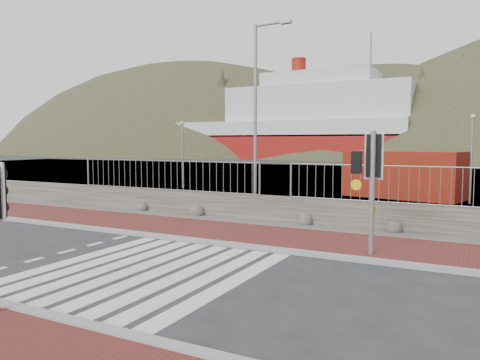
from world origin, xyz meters
The scene contains 14 objects.
ground centered at (0.00, 0.00, 0.00)m, with size 220.00×220.00×0.00m, color #28282B.
sidewalk_far centered at (0.00, 4.50, 0.04)m, with size 40.00×3.00×0.08m, color maroon.
kerb_near centered at (0.00, -3.00, 0.05)m, with size 40.00×0.25×0.12m, color gray.
kerb_far centered at (0.00, 3.00, 0.05)m, with size 40.00×0.25×0.12m, color gray.
zebra_crossing centered at (0.00, 0.00, 0.01)m, with size 4.62×5.60×0.01m.
gravel_strip centered at (0.00, 6.50, 0.03)m, with size 40.00×1.50×0.06m, color #59544C.
stone_wall centered at (0.00, 7.30, 0.45)m, with size 40.00×0.60×0.90m, color #48423B.
railing centered at (0.00, 7.15, 1.82)m, with size 18.07×0.07×1.22m.
quay centered at (0.00, 27.90, 0.00)m, with size 120.00×40.00×0.50m, color #4C4C4F.
water centered at (0.00, 62.90, 0.00)m, with size 220.00×50.00×0.05m, color #3F4C54.
ferry centered at (-24.65, 67.90, 5.36)m, with size 50.00×16.00×20.00m.
traffic_signal_far centered at (4.10, 3.56, 2.28)m, with size 0.75×0.29×3.12m.
streetlight centered at (-1.12, 8.09, 4.09)m, with size 1.54×0.28×7.26m.
shipping_container centered at (2.89, 17.02, 1.19)m, with size 5.71×2.38×2.38m, color maroon.
Camera 1 is at (6.55, -8.01, 2.84)m, focal length 35.00 mm.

